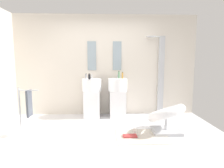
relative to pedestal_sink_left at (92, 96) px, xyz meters
name	(u,v)px	position (x,y,z in m)	size (l,w,h in m)	color
ground_plane	(105,139)	(0.33, -1.33, -0.55)	(4.80, 3.60, 0.04)	silver
rear_partition	(105,65)	(0.33, 0.32, 0.77)	(4.80, 0.10, 2.60)	beige
pedestal_sink_left	(92,96)	(0.00, 0.00, 0.00)	(0.48, 0.48, 1.08)	white
pedestal_sink_right	(118,96)	(0.65, 0.00, 0.00)	(0.48, 0.48, 1.08)	white
vanity_mirror_left	(92,56)	(0.00, 0.25, 1.02)	(0.22, 0.03, 0.74)	#8C9EA8
vanity_mirror_right	(117,56)	(0.65, 0.25, 1.02)	(0.22, 0.03, 0.74)	#8C9EA8
shower_column	(160,74)	(1.79, 0.20, 0.55)	(0.49, 0.24, 2.05)	#B7BABF
lounge_chair	(166,115)	(1.55, -1.10, -0.18)	(1.11, 1.11, 0.65)	#B7BABF
towel_rack	(28,104)	(-1.13, -1.21, 0.10)	(0.37, 0.22, 0.95)	#B7BABF
area_rug	(142,136)	(1.03, -1.31, -0.53)	(0.99, 0.73, 0.01)	beige
magazine_red	(130,136)	(0.79, -1.32, -0.51)	(0.26, 0.14, 0.03)	#B73838
coffee_mug	(135,131)	(0.91, -1.16, -0.47)	(0.07, 0.07, 0.10)	white
soap_bottle_grey	(86,76)	(-0.14, 0.08, 0.51)	(0.05, 0.05, 0.13)	#99999E
soap_bottle_green	(119,75)	(0.70, 0.13, 0.54)	(0.04, 0.04, 0.19)	#59996B
soap_bottle_black	(89,77)	(-0.04, -0.12, 0.51)	(0.06, 0.06, 0.14)	black
soap_bottle_amber	(122,75)	(0.78, 0.06, 0.53)	(0.04, 0.04, 0.17)	#C68C38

